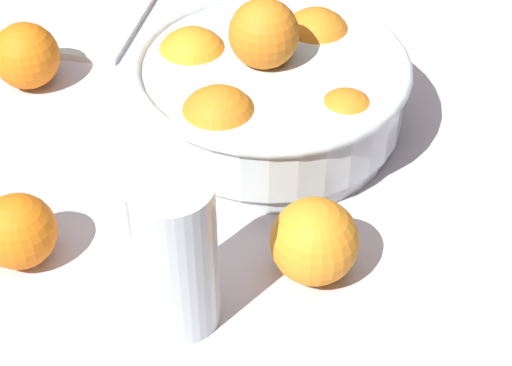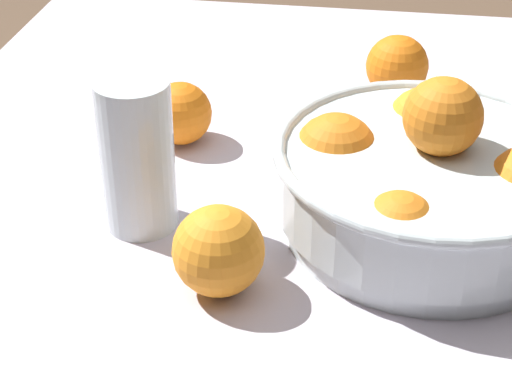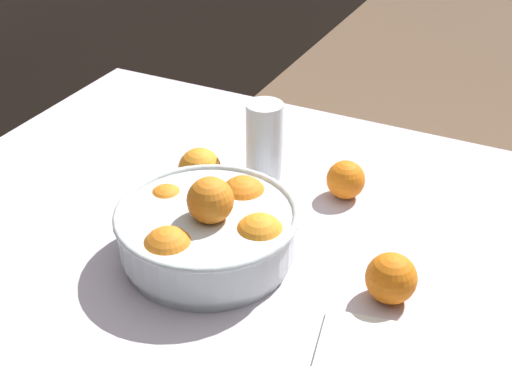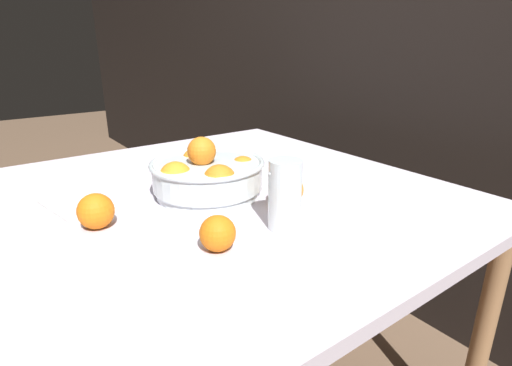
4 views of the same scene
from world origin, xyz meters
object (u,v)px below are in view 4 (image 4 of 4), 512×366
object	(u,v)px
fruit_bowl	(207,175)
orange_loose_near_bowl	(287,190)
orange_loose_aside	(218,233)
orange_loose_front	(96,211)
juice_glass	(285,197)

from	to	relation	value
fruit_bowl	orange_loose_near_bowl	bearing A→B (deg)	34.37
fruit_bowl	orange_loose_aside	distance (m)	0.29
orange_loose_near_bowl	orange_loose_aside	distance (m)	0.26
fruit_bowl	orange_loose_aside	xyz separation A→B (m)	(0.26, -0.13, -0.02)
fruit_bowl	orange_loose_front	distance (m)	0.28
juice_glass	orange_loose_near_bowl	distance (m)	0.13
orange_loose_aside	orange_loose_near_bowl	bearing A→B (deg)	110.13
orange_loose_front	orange_loose_aside	world-z (taller)	orange_loose_front
juice_glass	fruit_bowl	bearing A→B (deg)	-173.00
juice_glass	orange_loose_front	distance (m)	0.39
orange_loose_near_bowl	orange_loose_aside	world-z (taller)	orange_loose_near_bowl
juice_glass	orange_loose_near_bowl	world-z (taller)	juice_glass
juice_glass	orange_loose_front	size ratio (longest dim) A/B	1.96
orange_loose_near_bowl	orange_loose_front	xyz separation A→B (m)	(-0.14, -0.40, -0.00)
fruit_bowl	juice_glass	xyz separation A→B (m)	(0.26, 0.03, 0.02)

